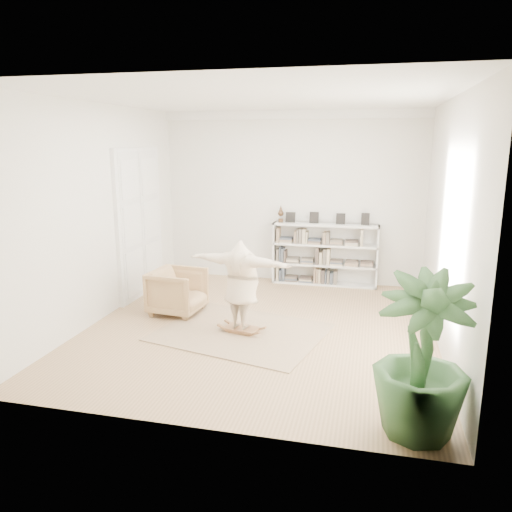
{
  "coord_description": "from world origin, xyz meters",
  "views": [
    {
      "loc": [
        1.7,
        -7.49,
        2.98
      ],
      "look_at": [
        -0.17,
        0.4,
        1.11
      ],
      "focal_mm": 35.0,
      "sensor_mm": 36.0,
      "label": 1
    }
  ],
  "objects_px": {
    "armchair": "(178,291)",
    "person": "(241,282)",
    "bookshelf": "(324,255)",
    "houseplant": "(422,356)",
    "rocker_board": "(242,329)"
  },
  "relations": [
    {
      "from": "rocker_board",
      "to": "person",
      "type": "distance_m",
      "value": 0.77
    },
    {
      "from": "bookshelf",
      "to": "person",
      "type": "xyz_separation_m",
      "value": [
        -0.99,
        -3.09,
        0.2
      ]
    },
    {
      "from": "armchair",
      "to": "bookshelf",
      "type": "bearing_deg",
      "value": -38.16
    },
    {
      "from": "houseplant",
      "to": "armchair",
      "type": "bearing_deg",
      "value": 142.67
    },
    {
      "from": "rocker_board",
      "to": "houseplant",
      "type": "bearing_deg",
      "value": -28.9
    },
    {
      "from": "armchair",
      "to": "rocker_board",
      "type": "distance_m",
      "value": 1.52
    },
    {
      "from": "houseplant",
      "to": "person",
      "type": "bearing_deg",
      "value": 137.66
    },
    {
      "from": "armchair",
      "to": "person",
      "type": "height_order",
      "value": "person"
    },
    {
      "from": "person",
      "to": "armchair",
      "type": "bearing_deg",
      "value": -12.49
    },
    {
      "from": "bookshelf",
      "to": "person",
      "type": "relative_size",
      "value": 1.27
    },
    {
      "from": "rocker_board",
      "to": "bookshelf",
      "type": "bearing_deg",
      "value": 85.74
    },
    {
      "from": "bookshelf",
      "to": "houseplant",
      "type": "height_order",
      "value": "houseplant"
    },
    {
      "from": "rocker_board",
      "to": "armchair",
      "type": "bearing_deg",
      "value": 167.51
    },
    {
      "from": "bookshelf",
      "to": "houseplant",
      "type": "xyz_separation_m",
      "value": [
        1.51,
        -5.37,
        0.22
      ]
    },
    {
      "from": "bookshelf",
      "to": "houseplant",
      "type": "bearing_deg",
      "value": -74.3
    }
  ]
}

